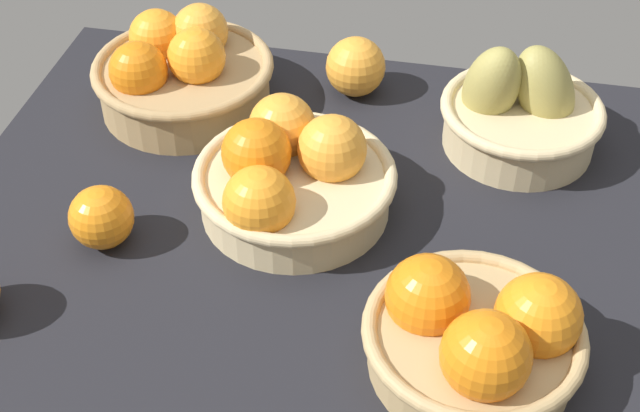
% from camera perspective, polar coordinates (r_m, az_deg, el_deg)
% --- Properties ---
extents(market_tray, '(0.84, 0.72, 0.03)m').
position_cam_1_polar(market_tray, '(1.04, -1.03, -1.68)').
color(market_tray, black).
rests_on(market_tray, ground).
extents(basket_far_left, '(0.24, 0.24, 0.12)m').
position_cam_1_polar(basket_far_left, '(1.20, -8.90, 8.51)').
color(basket_far_left, tan).
rests_on(basket_far_left, market_tray).
extents(basket_center, '(0.23, 0.23, 0.12)m').
position_cam_1_polar(basket_center, '(1.02, -1.91, 1.96)').
color(basket_center, '#D3BC8C').
rests_on(basket_center, market_tray).
extents(basket_near_right, '(0.22, 0.22, 0.11)m').
position_cam_1_polar(basket_near_right, '(0.86, 10.00, -8.14)').
color(basket_near_right, tan).
rests_on(basket_near_right, market_tray).
extents(basket_far_right_pears, '(0.20, 0.20, 0.15)m').
position_cam_1_polar(basket_far_right_pears, '(1.14, 12.65, 5.88)').
color(basket_far_right_pears, '#D3BC8C').
rests_on(basket_far_right_pears, market_tray).
extents(loose_orange_back_gap, '(0.08, 0.08, 0.08)m').
position_cam_1_polar(loose_orange_back_gap, '(1.21, 2.30, 8.92)').
color(loose_orange_back_gap, '#F49E33').
rests_on(loose_orange_back_gap, market_tray).
extents(loose_orange_side_gap, '(0.07, 0.07, 0.07)m').
position_cam_1_polar(loose_orange_side_gap, '(1.01, -13.84, -0.71)').
color(loose_orange_side_gap, orange).
rests_on(loose_orange_side_gap, market_tray).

